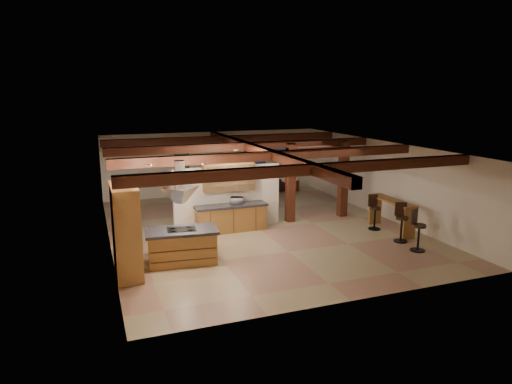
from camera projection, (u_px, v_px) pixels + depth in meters
ground at (259, 229)px, 15.99m from camera, size 12.00×12.00×0.00m
room_walls at (259, 179)px, 15.61m from camera, size 12.00×12.00×12.00m
ceiling_beams at (259, 151)px, 15.39m from camera, size 10.00×12.00×0.28m
timber_posts at (318, 173)px, 16.91m from camera, size 2.50×0.30×2.90m
partition_wall at (228, 197)px, 15.87m from camera, size 3.80×0.18×2.20m
pantry_cabinet at (126, 231)px, 11.77m from camera, size 0.67×1.60×2.40m
back_counter at (231, 218)px, 15.65m from camera, size 2.50×0.66×0.94m
upper_display_cabinet at (229, 177)px, 15.54m from camera, size 1.80×0.36×0.95m
range_hood at (180, 201)px, 12.48m from camera, size 1.10×1.10×1.40m
back_windows at (270, 159)px, 22.05m from camera, size 2.70×0.07×1.70m
framed_art at (182, 160)px, 20.55m from camera, size 0.65×0.05×0.85m
recessed_cans at (199, 159)px, 12.74m from camera, size 3.16×2.46×0.03m
kitchen_island at (182, 246)px, 12.76m from camera, size 2.08×1.25×0.98m
dining_table at (242, 206)px, 18.02m from camera, size 1.75×1.10×0.58m
sofa at (262, 186)px, 21.71m from camera, size 2.26×1.16×0.63m
microwave at (237, 201)px, 15.60m from camera, size 0.51×0.43×0.24m
bar_counter at (391, 210)px, 15.60m from camera, size 0.54×2.11×1.10m
side_table at (293, 185)px, 22.09m from camera, size 0.48×0.48×0.52m
table_lamp at (293, 176)px, 21.98m from camera, size 0.26×0.26×0.31m
bar_stool_a at (418, 230)px, 13.68m from camera, size 0.48×0.49×1.26m
bar_stool_b at (401, 222)px, 14.54m from camera, size 0.46×0.48×1.25m
bar_stool_c at (374, 212)px, 15.85m from camera, size 0.42×0.42×1.21m
dining_chairs at (242, 197)px, 17.94m from camera, size 2.09×2.09×1.30m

